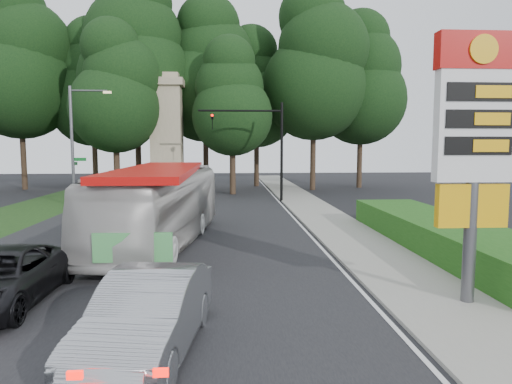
{
  "coord_description": "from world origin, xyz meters",
  "views": [
    {
      "loc": [
        3.06,
        -9.02,
        4.1
      ],
      "look_at": [
        4.23,
        9.64,
        2.2
      ],
      "focal_mm": 32.0,
      "sensor_mm": 36.0,
      "label": 1
    }
  ],
  "objects": [
    {
      "name": "ground",
      "position": [
        0.0,
        0.0,
        0.0
      ],
      "size": [
        120.0,
        120.0,
        0.0
      ],
      "primitive_type": "plane",
      "color": "black",
      "rests_on": "ground"
    },
    {
      "name": "road_surface",
      "position": [
        0.0,
        12.0,
        0.01
      ],
      "size": [
        14.0,
        80.0,
        0.02
      ],
      "primitive_type": "cube",
      "color": "black",
      "rests_on": "ground"
    },
    {
      "name": "sidewalk_right",
      "position": [
        8.5,
        12.0,
        0.06
      ],
      "size": [
        3.0,
        80.0,
        0.12
      ],
      "primitive_type": "cube",
      "color": "gray",
      "rests_on": "ground"
    },
    {
      "name": "grass_verge_left",
      "position": [
        -9.5,
        18.0,
        0.01
      ],
      "size": [
        5.0,
        50.0,
        0.02
      ],
      "primitive_type": "cube",
      "color": "#193814",
      "rests_on": "ground"
    },
    {
      "name": "hedge",
      "position": [
        11.5,
        8.0,
        0.6
      ],
      "size": [
        3.0,
        14.0,
        1.2
      ],
      "primitive_type": "cube",
      "color": "#1C4E14",
      "rests_on": "ground"
    },
    {
      "name": "gas_station_pylon",
      "position": [
        9.2,
        1.99,
        4.45
      ],
      "size": [
        2.1,
        0.45,
        6.85
      ],
      "color": "#59595E",
      "rests_on": "ground"
    },
    {
      "name": "traffic_signal_mast",
      "position": [
        5.68,
        24.0,
        4.67
      ],
      "size": [
        6.1,
        0.35,
        7.2
      ],
      "color": "black",
      "rests_on": "ground"
    },
    {
      "name": "streetlight_signs",
      "position": [
        -6.99,
        22.01,
        4.44
      ],
      "size": [
        2.75,
        0.98,
        8.0
      ],
      "color": "#59595E",
      "rests_on": "ground"
    },
    {
      "name": "monument",
      "position": [
        -2.0,
        30.0,
        5.1
      ],
      "size": [
        3.0,
        3.0,
        10.05
      ],
      "color": "gray",
      "rests_on": "ground"
    },
    {
      "name": "tree_west_mid",
      "position": [
        -16.0,
        35.0,
        11.69
      ],
      "size": [
        9.8,
        9.8,
        19.25
      ],
      "color": "#2D2116",
      "rests_on": "ground"
    },
    {
      "name": "tree_west_near",
      "position": [
        -10.0,
        37.0,
        10.02
      ],
      "size": [
        8.4,
        8.4,
        16.5
      ],
      "color": "#2D2116",
      "rests_on": "ground"
    },
    {
      "name": "tree_center_left",
      "position": [
        -5.0,
        33.0,
        12.02
      ],
      "size": [
        10.08,
        10.08,
        19.8
      ],
      "color": "#2D2116",
      "rests_on": "ground"
    },
    {
      "name": "tree_center_right",
      "position": [
        1.0,
        35.0,
        11.02
      ],
      "size": [
        9.24,
        9.24,
        18.15
      ],
      "color": "#2D2116",
      "rests_on": "ground"
    },
    {
      "name": "tree_east_near",
      "position": [
        6.0,
        37.0,
        9.68
      ],
      "size": [
        8.12,
        8.12,
        15.95
      ],
      "color": "#2D2116",
      "rests_on": "ground"
    },
    {
      "name": "tree_east_mid",
      "position": [
        11.0,
        33.0,
        11.35
      ],
      "size": [
        9.52,
        9.52,
        18.7
      ],
      "color": "#2D2116",
      "rests_on": "ground"
    },
    {
      "name": "tree_far_east",
      "position": [
        16.0,
        35.0,
        10.35
      ],
      "size": [
        8.68,
        8.68,
        17.05
      ],
      "color": "#2D2116",
      "rests_on": "ground"
    },
    {
      "name": "tree_monument_left",
      "position": [
        -6.0,
        29.0,
        8.68
      ],
      "size": [
        7.28,
        7.28,
        14.3
      ],
      "color": "#2D2116",
      "rests_on": "ground"
    },
    {
      "name": "tree_monument_right",
      "position": [
        3.5,
        29.5,
        8.01
      ],
      "size": [
        6.72,
        6.72,
        13.2
      ],
      "color": "#2D2116",
      "rests_on": "ground"
    },
    {
      "name": "transit_bus",
      "position": [
        0.3,
        9.83,
        1.61
      ],
      "size": [
        4.19,
        11.81,
        3.22
      ],
      "primitive_type": "imported",
      "rotation": [
        0.0,
        0.0,
        -0.13
      ],
      "color": "beige",
      "rests_on": "ground"
    },
    {
      "name": "sedan_silver",
      "position": [
        1.5,
        -0.27,
        0.81
      ],
      "size": [
        2.33,
        5.08,
        1.61
      ],
      "primitive_type": "imported",
      "rotation": [
        0.0,
        0.0,
        -0.13
      ],
      "color": "#9D9FA4",
      "rests_on": "ground"
    }
  ]
}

